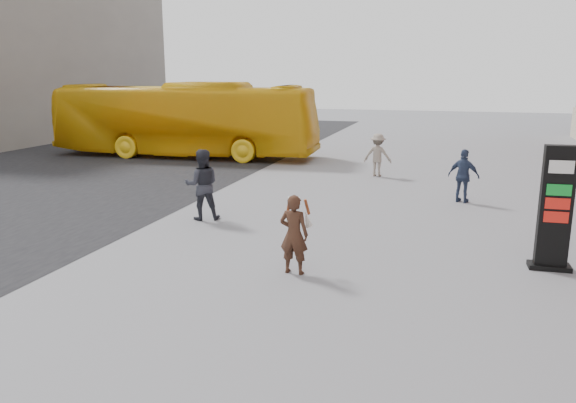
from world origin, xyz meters
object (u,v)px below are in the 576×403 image
(bus, at_px, (185,120))
(info_pylon, at_px, (555,209))
(pedestrian_b, at_px, (378,155))
(pedestrian_c, at_px, (464,176))
(pedestrian_a, at_px, (202,185))
(woman, at_px, (294,233))

(bus, bearing_deg, info_pylon, -133.27)
(pedestrian_b, distance_m, pedestrian_c, 4.85)
(pedestrian_c, bearing_deg, bus, -8.19)
(bus, bearing_deg, pedestrian_a, -153.98)
(info_pylon, distance_m, pedestrian_b, 10.60)
(woman, distance_m, pedestrian_b, 11.15)
(pedestrian_c, bearing_deg, woman, 85.42)
(pedestrian_a, xyz_separation_m, pedestrian_b, (3.62, 7.85, -0.14))
(pedestrian_b, bearing_deg, info_pylon, 121.02)
(woman, relative_size, pedestrian_c, 0.97)
(info_pylon, height_order, pedestrian_c, info_pylon)
(bus, relative_size, pedestrian_c, 7.60)
(pedestrian_a, relative_size, pedestrian_c, 1.17)
(woman, distance_m, bus, 16.62)
(info_pylon, xyz_separation_m, bus, (-14.12, 12.09, 0.47))
(pedestrian_b, bearing_deg, pedestrian_c, 134.02)
(bus, distance_m, pedestrian_a, 11.98)
(woman, bearing_deg, pedestrian_a, -40.01)
(pedestrian_a, distance_m, pedestrian_c, 7.88)
(bus, height_order, pedestrian_c, bus)
(woman, height_order, pedestrian_c, pedestrian_c)
(info_pylon, distance_m, pedestrian_a, 8.54)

